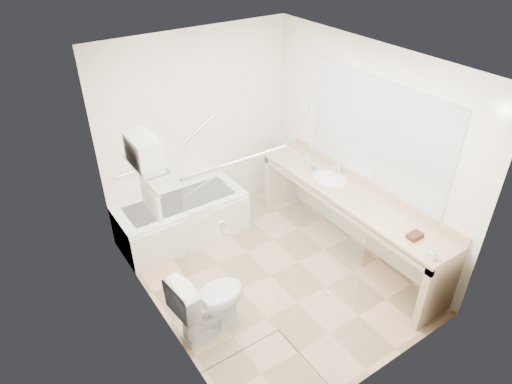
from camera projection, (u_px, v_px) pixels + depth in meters
floor at (270, 275)px, 5.33m from camera, size 3.20×3.20×0.00m
ceiling at (275, 63)px, 3.98m from camera, size 2.60×3.20×0.10m
wall_back at (198, 129)px, 5.77m from camera, size 2.60×0.10×2.50m
wall_front at (393, 275)px, 3.54m from camera, size 2.60×0.10×2.50m
wall_left at (154, 228)px, 4.04m from camera, size 0.10×3.20×2.50m
wall_right at (363, 151)px, 5.27m from camera, size 0.10×3.20×2.50m
bathtub at (182, 219)px, 5.81m from camera, size 1.60×0.73×0.59m
grab_bar_short at (131, 172)px, 5.45m from camera, size 0.40×0.03×0.03m
grab_bar_long at (196, 131)px, 5.72m from camera, size 0.53×0.03×0.33m
shower_enclosure at (276, 274)px, 3.81m from camera, size 0.96×0.91×2.11m
towel_shelf at (145, 159)px, 4.07m from camera, size 0.24×0.55×0.81m
vanity_counter at (349, 208)px, 5.36m from camera, size 0.55×2.70×0.95m
sink at (330, 180)px, 5.56m from camera, size 0.40×0.52×0.14m
faucet at (339, 169)px, 5.57m from camera, size 0.03×0.03×0.14m
mirror at (376, 133)px, 5.00m from camera, size 0.02×2.00×1.20m
hairdryer_unit at (304, 107)px, 5.87m from camera, size 0.08×0.10×0.18m
toilet at (210, 301)px, 4.48m from camera, size 0.81×0.51×0.75m
amenity_basket at (415, 236)px, 4.55m from camera, size 0.16×0.11×0.05m
soap_bottle_a at (432, 257)px, 4.28m from camera, size 0.08×0.14×0.06m
soap_bottle_b at (433, 255)px, 4.28m from camera, size 0.09×0.11×0.09m
water_bottle_left at (313, 163)px, 5.65m from camera, size 0.07×0.07×0.22m
water_bottle_mid at (307, 158)px, 5.78m from camera, size 0.06×0.06×0.20m
water_bottle_right at (286, 145)px, 6.06m from camera, size 0.07×0.07×0.22m
drinking_glass_near at (315, 171)px, 5.59m from camera, size 0.08×0.08×0.08m
drinking_glass_far at (314, 166)px, 5.70m from camera, size 0.08×0.08×0.09m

